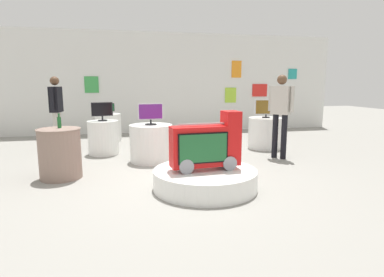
# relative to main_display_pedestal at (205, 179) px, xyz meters

# --- Properties ---
(ground_plane) EXTENTS (30.00, 30.00, 0.00)m
(ground_plane) POSITION_rel_main_display_pedestal_xyz_m (-0.37, 0.48, -0.15)
(ground_plane) COLOR gray
(back_wall_display) EXTENTS (12.72, 0.13, 3.16)m
(back_wall_display) POSITION_rel_main_display_pedestal_xyz_m (-0.36, 5.89, 1.43)
(back_wall_display) COLOR silver
(back_wall_display) RESTS_ON ground
(main_display_pedestal) EXTENTS (1.56, 1.56, 0.30)m
(main_display_pedestal) POSITION_rel_main_display_pedestal_xyz_m (0.00, 0.00, 0.00)
(main_display_pedestal) COLOR white
(main_display_pedestal) RESTS_ON ground
(novelty_firetruck_tv) EXTENTS (1.06, 0.42, 0.87)m
(novelty_firetruck_tv) POSITION_rel_main_display_pedestal_xyz_m (0.02, -0.01, 0.50)
(novelty_firetruck_tv) COLOR gray
(novelty_firetruck_tv) RESTS_ON main_display_pedestal
(display_pedestal_left_rear) EXTENTS (0.68, 0.68, 0.75)m
(display_pedestal_left_rear) POSITION_rel_main_display_pedestal_xyz_m (-1.61, 2.84, 0.23)
(display_pedestal_left_rear) COLOR white
(display_pedestal_left_rear) RESTS_ON ground
(tv_on_left_rear) EXTENTS (0.46, 0.20, 0.41)m
(tv_on_left_rear) POSITION_rel_main_display_pedestal_xyz_m (-1.61, 2.83, 0.83)
(tv_on_left_rear) COLOR black
(tv_on_left_rear) RESTS_ON display_pedestal_left_rear
(display_pedestal_center_rear) EXTENTS (0.86, 0.86, 0.75)m
(display_pedestal_center_rear) POSITION_rel_main_display_pedestal_xyz_m (-0.62, 1.92, 0.23)
(display_pedestal_center_rear) COLOR white
(display_pedestal_center_rear) RESTS_ON ground
(tv_on_center_rear) EXTENTS (0.50, 0.23, 0.43)m
(tv_on_center_rear) POSITION_rel_main_display_pedestal_xyz_m (-0.62, 1.92, 0.84)
(tv_on_center_rear) COLOR black
(tv_on_center_rear) RESTS_ON display_pedestal_center_rear
(display_pedestal_right_rear) EXTENTS (0.68, 0.68, 0.75)m
(display_pedestal_right_rear) POSITION_rel_main_display_pedestal_xyz_m (-1.55, 4.52, 0.23)
(display_pedestal_right_rear) COLOR white
(display_pedestal_right_rear) RESTS_ON ground
(tv_on_right_rear) EXTENTS (0.37, 0.21, 0.29)m
(tv_on_right_rear) POSITION_rel_main_display_pedestal_xyz_m (-1.55, 4.51, 0.75)
(tv_on_right_rear) COLOR black
(tv_on_right_rear) RESTS_ON display_pedestal_right_rear
(display_pedestal_far_right) EXTENTS (0.82, 0.82, 0.75)m
(display_pedestal_far_right) POSITION_rel_main_display_pedestal_xyz_m (2.23, 2.68, 0.23)
(display_pedestal_far_right) COLOR white
(display_pedestal_far_right) RESTS_ON ground
(tv_on_far_right) EXTENTS (0.57, 0.18, 0.44)m
(tv_on_far_right) POSITION_rel_main_display_pedestal_xyz_m (2.23, 2.68, 0.84)
(tv_on_far_right) COLOR black
(tv_on_far_right) RESTS_ON display_pedestal_far_right
(side_table_round) EXTENTS (0.70, 0.70, 0.84)m
(side_table_round) POSITION_rel_main_display_pedestal_xyz_m (-2.22, 1.06, 0.28)
(side_table_round) COLOR gray
(side_table_round) RESTS_ON ground
(bottle_on_side_table) EXTENTS (0.06, 0.06, 0.24)m
(bottle_on_side_table) POSITION_rel_main_display_pedestal_xyz_m (-2.21, 1.14, 0.79)
(bottle_on_side_table) COLOR #195926
(bottle_on_side_table) RESTS_ON side_table_round
(shopper_browsing_near_truck) EXTENTS (0.25, 0.55, 1.73)m
(shopper_browsing_near_truck) POSITION_rel_main_display_pedestal_xyz_m (-2.65, 3.41, 0.87)
(shopper_browsing_near_truck) COLOR #B2ADA3
(shopper_browsing_near_truck) RESTS_ON ground
(shopper_browsing_rear) EXTENTS (0.39, 0.46, 1.75)m
(shopper_browsing_rear) POSITION_rel_main_display_pedestal_xyz_m (2.05, 1.61, 0.88)
(shopper_browsing_rear) COLOR black
(shopper_browsing_rear) RESTS_ON ground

